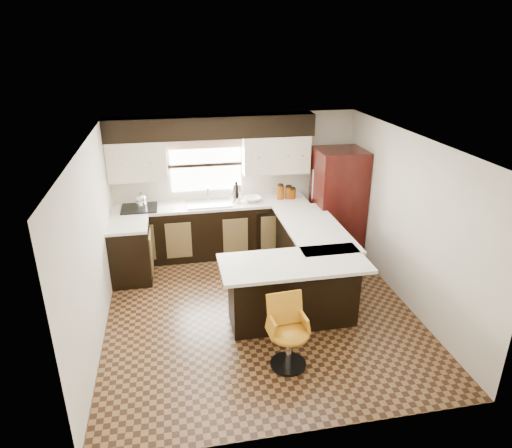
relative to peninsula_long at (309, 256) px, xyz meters
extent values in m
plane|color=#49301A|center=(-0.90, -0.62, -0.45)|extent=(4.40, 4.40, 0.00)
plane|color=silver|center=(-0.90, -0.62, 1.95)|extent=(4.40, 4.40, 0.00)
plane|color=beige|center=(-0.90, 1.58, 0.75)|extent=(4.40, 0.00, 4.40)
plane|color=beige|center=(-0.90, -2.83, 0.75)|extent=(4.40, 0.00, 4.40)
plane|color=beige|center=(-3.00, -0.62, 0.75)|extent=(0.00, 4.40, 4.40)
plane|color=beige|center=(1.20, -0.62, 0.75)|extent=(0.00, 4.40, 4.40)
cube|color=black|center=(-1.35, 1.28, 0.00)|extent=(3.30, 0.60, 0.90)
cube|color=black|center=(-2.70, 0.62, 0.00)|extent=(0.60, 0.70, 0.90)
cube|color=silver|center=(-1.35, 1.28, 0.47)|extent=(3.30, 0.60, 0.04)
cube|color=silver|center=(-2.70, 0.62, 0.47)|extent=(0.60, 0.70, 0.04)
cube|color=black|center=(-1.30, 1.40, 1.77)|extent=(3.40, 0.35, 0.36)
cube|color=beige|center=(-2.52, 1.40, 1.27)|extent=(0.94, 0.35, 0.64)
cube|color=beige|center=(-0.22, 1.40, 1.27)|extent=(1.14, 0.35, 0.64)
cube|color=white|center=(-1.40, 1.56, 1.10)|extent=(1.20, 0.02, 0.90)
cube|color=#D19B93|center=(-1.40, 1.52, 1.49)|extent=(1.30, 0.06, 0.18)
cube|color=#B2B2B7|center=(-1.40, 1.25, 0.51)|extent=(0.75, 0.45, 0.03)
cube|color=black|center=(-0.35, 0.99, -0.02)|extent=(0.58, 0.03, 0.78)
cube|color=black|center=(-2.55, 1.25, 0.51)|extent=(0.58, 0.50, 0.02)
cube|color=black|center=(0.00, 0.00, 0.00)|extent=(0.60, 1.95, 0.90)
cube|color=black|center=(-0.53, -0.97, 0.00)|extent=(1.65, 0.60, 0.90)
cube|color=silver|center=(0.05, 0.00, 0.47)|extent=(0.84, 1.95, 0.04)
cube|color=silver|center=(-0.55, -1.06, 0.47)|extent=(1.89, 0.84, 0.04)
cube|color=black|center=(0.78, 0.97, 0.48)|extent=(0.79, 0.76, 1.85)
cylinder|color=silver|center=(-0.93, 1.28, 0.66)|extent=(0.15, 0.15, 0.33)
imported|color=white|center=(-0.65, 1.28, 0.53)|extent=(0.34, 0.34, 0.07)
cylinder|color=#793706|center=(-0.15, 1.30, 0.61)|extent=(0.12, 0.12, 0.24)
cylinder|color=#793706|center=(-0.01, 1.30, 0.60)|extent=(0.12, 0.12, 0.21)
cylinder|color=#793706|center=(0.06, 1.30, 0.58)|extent=(0.13, 0.13, 0.16)
camera|label=1|loc=(-1.99, -6.01, 3.15)|focal=32.00mm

